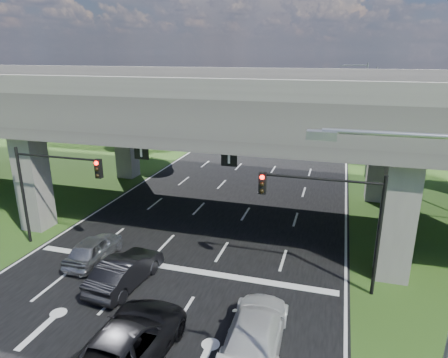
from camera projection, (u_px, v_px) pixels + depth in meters
The scene contains 19 objects.
ground at pixel (147, 306), 18.42m from camera, with size 160.00×160.00×0.00m, color #274014.
road at pixel (213, 222), 27.56m from camera, with size 18.00×120.00×0.03m, color black.
overpass at pixel (222, 103), 27.00m from camera, with size 80.00×15.00×10.00m.
warehouse at pixel (93, 120), 56.80m from camera, with size 20.00×10.00×4.00m, color #9E9E99.
signal_right at pixel (332, 209), 18.66m from camera, with size 5.76×0.54×6.00m.
signal_left at pixel (51, 181), 22.86m from camera, with size 5.76×0.54×6.00m.
streetlight_near at pixel (434, 316), 8.46m from camera, with size 3.38×0.25×10.00m.
streetlight_far at pixel (367, 115), 35.90m from camera, with size 3.38×0.25×10.00m.
streetlight_beyond at pixel (361, 97), 50.53m from camera, with size 3.38×0.25×10.00m.
tree_left_near at pixel (138, 112), 44.49m from camera, with size 4.50×4.50×7.80m.
tree_left_mid at pixel (147, 108), 52.80m from camera, with size 3.91×3.90×6.76m.
tree_left_far at pixel (196, 96), 58.75m from camera, with size 4.80×4.80×8.32m.
tree_right_near at pixel (395, 124), 39.18m from camera, with size 4.20×4.20×7.28m.
tree_right_mid at pixel (415, 117), 45.79m from camera, with size 3.91×3.90×6.76m.
tree_right_far at pixel (374, 102), 53.98m from camera, with size 4.50×4.50×7.80m.
car_silver at pixel (94, 249), 22.21m from camera, with size 1.71×4.25×1.45m, color #A0A2A8.
car_dark at pixel (126, 271), 19.85m from camera, with size 1.67×4.78×1.57m, color black.
car_white at pixel (256, 330), 15.66m from camera, with size 2.17×5.34×1.55m, color #B8B8B8.
car_trailing at pixel (128, 343), 14.85m from camera, with size 2.77×6.02×1.67m, color black.
Camera 1 is at (7.84, -14.14, 11.19)m, focal length 32.00 mm.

